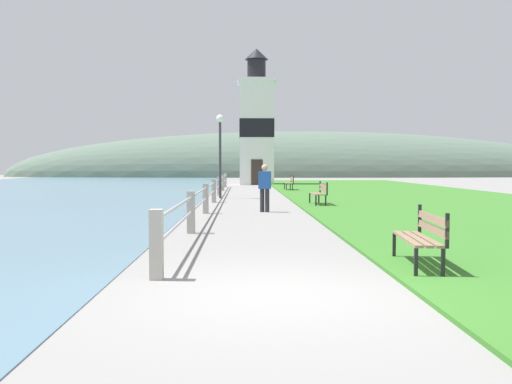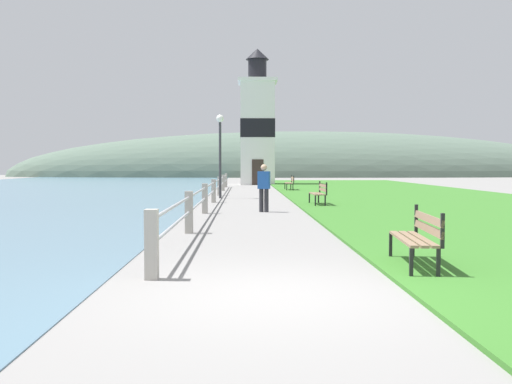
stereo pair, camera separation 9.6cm
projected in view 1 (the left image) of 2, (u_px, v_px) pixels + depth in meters
ground_plane at (276, 295)px, 7.03m from camera, size 160.00×160.00×0.00m
grass_verge at (416, 198)px, 26.73m from camera, size 12.00×58.63×0.06m
seawall_railing at (214, 189)px, 24.05m from camera, size 0.18×32.40×0.99m
park_bench_near at (422, 234)px, 8.74m from camera, size 0.63×1.80×0.94m
park_bench_midway at (320, 192)px, 22.14m from camera, size 0.51×1.74×0.94m
park_bench_far at (290, 182)px, 34.88m from camera, size 0.49×1.83×0.94m
lighthouse at (257, 126)px, 45.57m from camera, size 3.09×3.09×10.82m
person_strolling at (265, 186)px, 19.23m from camera, size 0.44×0.32×1.61m
lamp_post at (220, 141)px, 26.97m from camera, size 0.36×0.36×3.96m
distant_hillside at (305, 176)px, 76.21m from camera, size 80.00×16.00×12.00m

